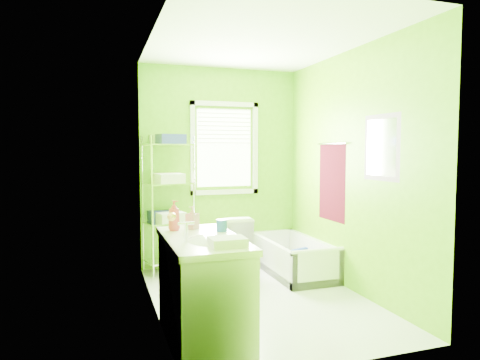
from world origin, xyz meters
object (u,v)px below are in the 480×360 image
object	(u,v)px
vanity	(203,286)
wire_shelf_unit	(169,188)
bathtub	(294,262)
toilet	(231,243)

from	to	relation	value
vanity	wire_shelf_unit	bearing A→B (deg)	88.37
wire_shelf_unit	bathtub	bearing A→B (deg)	-20.80
bathtub	wire_shelf_unit	xyz separation A→B (m)	(-1.45, 0.55, 0.91)
toilet	wire_shelf_unit	world-z (taller)	wire_shelf_unit
toilet	wire_shelf_unit	bearing A→B (deg)	-14.82
vanity	wire_shelf_unit	distance (m)	2.14
toilet	vanity	xyz separation A→B (m)	(-0.79, -1.84, 0.09)
toilet	vanity	bearing A→B (deg)	68.39
bathtub	vanity	distance (m)	2.15
vanity	bathtub	bearing A→B (deg)	44.99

